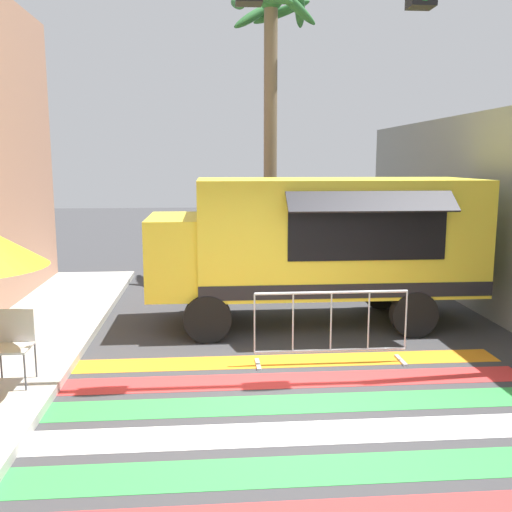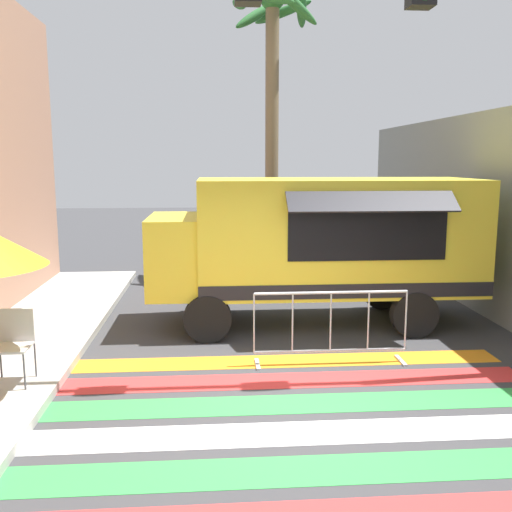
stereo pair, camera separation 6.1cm
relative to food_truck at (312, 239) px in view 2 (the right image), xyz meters
name	(u,v)px [view 2 (the right image)]	position (x,y,z in m)	size (l,w,h in m)	color
ground_plane	(299,398)	(-0.71, -3.32, -1.56)	(60.00, 60.00, 0.00)	#38383A
concrete_wall_right	(510,218)	(3.50, -0.32, 0.39)	(0.20, 16.00, 3.89)	gray
crosswalk_painted	(306,417)	(-0.71, -3.87, -1.56)	(6.40, 4.36, 0.01)	red
food_truck	(312,239)	(0.00, 0.00, 0.00)	(5.79, 2.53, 2.63)	yellow
traffic_signal_pole	(424,38)	(0.91, -2.72, 2.91)	(4.94, 0.29, 6.17)	#515456
folding_chair	(13,339)	(-4.35, -2.76, -0.87)	(0.47, 0.47, 0.93)	#4C4C51
barricade_front	(331,328)	(-0.07, -2.11, -1.01)	(2.26, 0.44, 1.09)	#B7BABF
palm_tree	(272,75)	(-0.29, 4.32, 3.45)	(2.24, 2.32, 7.10)	#7A664C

